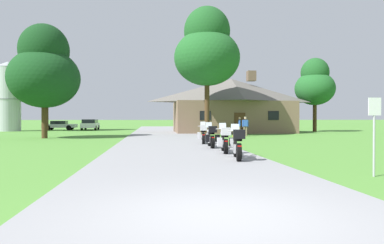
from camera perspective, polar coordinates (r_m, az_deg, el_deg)
ground_plane at (r=25.60m, az=-3.94°, el=-2.89°), size 500.00×500.00×0.00m
asphalt_driveway at (r=23.61m, az=-3.74°, el=-3.12°), size 6.40×80.00×0.06m
motorcycle_yellow_nearest_to_camera at (r=13.09m, az=7.38°, el=-3.60°), size 0.76×2.08×1.30m
motorcycle_silver_second_in_row at (r=15.49m, az=5.34°, el=-2.98°), size 0.85×2.08×1.30m
motorcycle_white_third_in_row at (r=18.18m, az=3.15°, el=-2.43°), size 0.74×2.08×1.30m
motorcycle_silver_farthest_in_row at (r=21.00m, az=1.86°, el=-2.01°), size 0.87×2.08×1.30m
stone_lodge at (r=38.61m, az=6.43°, el=2.77°), size 13.04×7.85×6.74m
bystander_blue_shirt_near_lodge at (r=30.76m, az=8.65°, el=-0.53°), size 0.55×0.23×1.69m
bystander_blue_shirt_beside_signpost at (r=31.95m, az=7.75°, el=-0.52°), size 0.29×0.54×1.67m
metal_signpost_roadside at (r=10.70m, az=27.48°, el=-0.70°), size 0.36×0.06×2.14m
tree_by_lodge_front at (r=32.17m, az=2.45°, el=11.59°), size 5.91×5.91×11.57m
tree_left_near at (r=29.91m, az=-22.87°, el=7.80°), size 5.44×5.44×8.90m
tree_left_far at (r=46.62m, az=-22.57°, el=7.27°), size 6.67×6.67×11.36m
tree_right_of_lodge at (r=42.89m, az=19.32°, el=5.85°), size 4.51×4.51×8.47m
metal_silo_distant at (r=47.56m, az=-27.71°, el=3.71°), size 2.92×2.92×8.34m
parked_white_suv_far_left at (r=47.90m, az=-16.19°, el=-0.33°), size 2.01×4.65×1.40m
parked_white_sedan_far_left at (r=49.37m, az=-20.67°, el=-0.47°), size 4.24×1.98×1.20m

